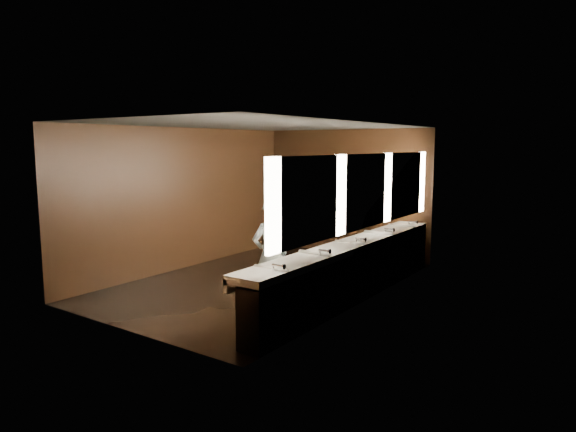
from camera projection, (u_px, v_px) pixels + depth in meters
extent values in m
plane|color=black|center=(264.00, 282.00, 9.28)|extent=(6.00, 6.00, 0.00)
cube|color=#2D2D2B|center=(263.00, 125.00, 8.89)|extent=(4.00, 6.00, 0.02)
cube|color=black|center=(345.00, 192.00, 11.52)|extent=(4.00, 0.02, 2.80)
cube|color=black|center=(123.00, 227.00, 6.65)|extent=(4.00, 0.02, 2.80)
cube|color=black|center=(184.00, 198.00, 10.22)|extent=(0.02, 6.00, 2.80)
cube|color=black|center=(366.00, 214.00, 7.95)|extent=(0.02, 6.00, 2.80)
cube|color=black|center=(355.00, 274.00, 8.19)|extent=(0.36, 5.40, 0.81)
cube|color=white|center=(350.00, 246.00, 8.18)|extent=(0.55, 5.40, 0.12)
cube|color=white|center=(336.00, 250.00, 8.33)|extent=(0.06, 5.40, 0.18)
cylinder|color=silver|center=(278.00, 266.00, 6.27)|extent=(0.18, 0.04, 0.04)
cylinder|color=silver|center=(325.00, 251.00, 7.16)|extent=(0.18, 0.04, 0.04)
cylinder|color=silver|center=(360.00, 239.00, 8.06)|extent=(0.18, 0.04, 0.04)
cylinder|color=silver|center=(389.00, 230.00, 8.95)|extent=(0.18, 0.04, 0.04)
cylinder|color=silver|center=(413.00, 222.00, 9.85)|extent=(0.18, 0.04, 0.04)
cube|color=#FDECD0|center=(272.00, 206.00, 5.97)|extent=(0.06, 0.22, 1.15)
cube|color=white|center=(310.00, 200.00, 6.61)|extent=(0.03, 1.32, 1.15)
cube|color=#FDECD0|center=(340.00, 195.00, 7.27)|extent=(0.06, 0.23, 1.15)
cube|color=white|center=(366.00, 191.00, 7.91)|extent=(0.03, 1.32, 1.15)
cube|color=#FDECD0|center=(386.00, 188.00, 8.57)|extent=(0.06, 0.23, 1.15)
cube|color=white|center=(406.00, 185.00, 9.21)|extent=(0.03, 1.32, 1.15)
cube|color=#FDECD0|center=(421.00, 182.00, 9.87)|extent=(0.06, 0.22, 1.15)
imported|color=#8FB3D5|center=(271.00, 256.00, 7.55)|extent=(0.61, 0.72, 1.68)
cylinder|color=black|center=(318.00, 291.00, 7.77)|extent=(0.36, 0.36, 0.52)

